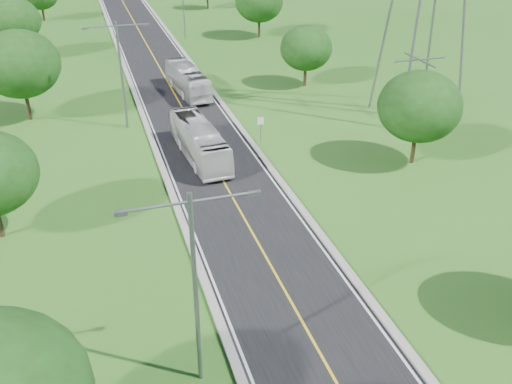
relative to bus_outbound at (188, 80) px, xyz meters
The scene contains 14 objects.
ground 7.20m from the bus_outbound, 102.69° to the left, with size 260.00×260.00×0.00m, color #265A19.
road 13.04m from the bus_outbound, 96.85° to the left, with size 8.00×150.00×0.06m, color black.
curb_left 14.18m from the bus_outbound, 114.25° to the left, with size 0.50×150.00×0.22m, color gray.
curb_right 13.22m from the bus_outbound, 78.12° to the left, with size 0.50×150.00×0.22m, color gray.
speed_limit_sign 15.59m from the bus_outbound, 76.44° to the right, with size 0.55×0.09×2.40m.
streetlight_near_left 42.06m from the bus_outbound, 100.39° to the right, with size 5.90×0.25×10.00m.
streetlight_mid_left 11.95m from the bus_outbound, 132.83° to the right, with size 5.90×0.25×10.00m.
tree_lc 17.32m from the bus_outbound, 169.26° to the right, with size 7.56×7.56×8.79m.
tree_ld 28.12m from the bus_outbound, 131.64° to the left, with size 6.72×6.72×7.82m.
tree_rb 27.50m from the bus_outbound, 58.01° to the right, with size 6.72×6.72×7.82m.
tree_rc 13.79m from the bus_outbound, ahead, with size 5.88×5.88×6.84m.
tree_rd 27.85m from the bus_outbound, 55.94° to the left, with size 7.14×7.14×8.30m.
bus_outbound is the anchor object (origin of this frame).
bus_inbound 17.17m from the bus_outbound, 97.85° to the right, with size 2.52×10.79×3.01m, color silver.
Camera 1 is at (-9.28, -7.51, 20.70)m, focal length 40.00 mm.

